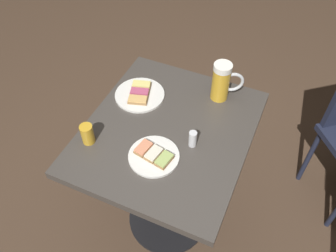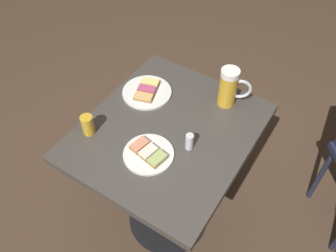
% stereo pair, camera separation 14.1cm
% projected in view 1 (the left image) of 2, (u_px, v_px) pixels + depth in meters
% --- Properties ---
extents(ground_plane, '(6.00, 6.00, 0.00)m').
position_uv_depth(ground_plane, '(168.00, 217.00, 2.01)').
color(ground_plane, '#4C3828').
extents(cafe_table, '(0.76, 0.66, 0.77)m').
position_uv_depth(cafe_table, '(168.00, 156.00, 1.56)').
color(cafe_table, black).
rests_on(cafe_table, ground_plane).
extents(plate_near, '(0.20, 0.20, 0.03)m').
position_uv_depth(plate_near, '(154.00, 155.00, 1.33)').
color(plate_near, white).
rests_on(plate_near, cafe_table).
extents(plate_far, '(0.22, 0.22, 0.03)m').
position_uv_depth(plate_far, '(140.00, 94.00, 1.55)').
color(plate_far, white).
rests_on(plate_far, cafe_table).
extents(beer_mug, '(0.09, 0.13, 0.18)m').
position_uv_depth(beer_mug, '(222.00, 82.00, 1.49)').
color(beer_mug, gold).
rests_on(beer_mug, cafe_table).
extents(beer_glass_small, '(0.05, 0.05, 0.09)m').
position_uv_depth(beer_glass_small, '(87.00, 134.00, 1.36)').
color(beer_glass_small, gold).
rests_on(beer_glass_small, cafe_table).
extents(salt_shaker, '(0.03, 0.03, 0.07)m').
position_uv_depth(salt_shaker, '(193.00, 139.00, 1.35)').
color(salt_shaker, silver).
rests_on(salt_shaker, cafe_table).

